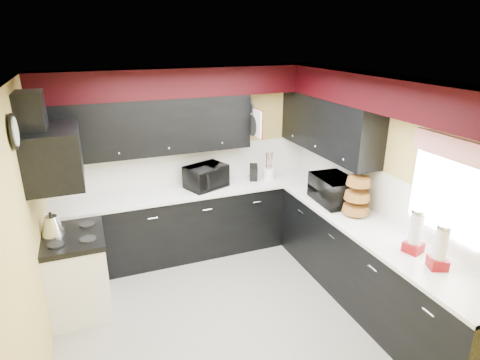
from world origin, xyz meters
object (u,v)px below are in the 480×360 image
at_px(toaster_oven, 207,177).
at_px(knife_block, 253,173).
at_px(microwave, 334,190).
at_px(utensil_crock, 269,174).
at_px(kettle, 52,225).

bearing_deg(toaster_oven, knife_block, -21.09).
distance_m(microwave, knife_block, 1.22).
bearing_deg(knife_block, utensil_crock, 13.10).
bearing_deg(utensil_crock, toaster_oven, 178.48).
relative_size(microwave, utensil_crock, 3.58).
relative_size(toaster_oven, knife_block, 2.24).
xyz_separation_m(microwave, kettle, (-3.17, 0.38, -0.08)).
xyz_separation_m(microwave, utensil_crock, (-0.39, 1.02, -0.08)).
bearing_deg(kettle, knife_block, 14.80).
bearing_deg(kettle, utensil_crock, 13.12).
bearing_deg(knife_block, kettle, -145.10).
height_order(toaster_oven, knife_block, toaster_oven).
bearing_deg(utensil_crock, microwave, -69.35).
height_order(utensil_crock, kettle, kettle).
height_order(microwave, kettle, microwave).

